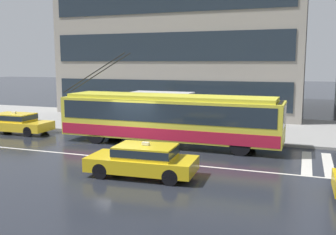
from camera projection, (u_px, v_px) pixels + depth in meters
ground_plane at (124, 152)px, 19.31m from camera, size 160.00×160.00×0.00m
sidewalk_slab at (180, 124)px, 27.74m from camera, size 80.00×10.00×0.14m
crosswalk_stripe_edge_near at (307, 162)px, 17.34m from camera, size 0.44×4.40×0.01m
crosswalk_stripe_inner_a at (328, 164)px, 17.04m from camera, size 0.44×4.40×0.01m
lane_centre_line at (113, 158)px, 18.19m from camera, size 72.00×0.14×0.01m
trolleybus at (169, 117)px, 20.87m from camera, size 12.64×2.66×5.06m
taxi_oncoming_near at (143, 159)px, 15.17m from camera, size 4.40×2.08×1.39m
taxi_queued_behind_bus at (16, 122)px, 24.46m from camera, size 4.55×1.95×1.39m
bus_shelter at (163, 101)px, 25.00m from camera, size 4.00×1.60×2.45m
pedestrian_at_shelter at (132, 106)px, 25.09m from camera, size 1.45×1.45×1.92m
pedestrian_approaching_curb at (235, 119)px, 23.06m from camera, size 0.51×0.51×1.62m
pedestrian_walking_past at (108, 105)px, 24.81m from camera, size 1.43×1.43×1.98m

